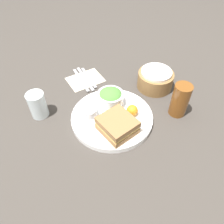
# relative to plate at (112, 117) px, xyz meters

# --- Properties ---
(ground_plane) EXTENTS (4.00, 4.00, 0.00)m
(ground_plane) POSITION_rel_plate_xyz_m (0.00, 0.00, -0.01)
(ground_plane) COLOR #3D3833
(plate) EXTENTS (0.31, 0.31, 0.02)m
(plate) POSITION_rel_plate_xyz_m (0.00, 0.00, 0.00)
(plate) COLOR white
(plate) RESTS_ON ground_plane
(sandwich) EXTENTS (0.13, 0.13, 0.06)m
(sandwich) POSITION_rel_plate_xyz_m (0.07, -0.02, 0.04)
(sandwich) COLOR olive
(sandwich) RESTS_ON plate
(salad_bowl) EXTENTS (0.10, 0.10, 0.07)m
(salad_bowl) POSITION_rel_plate_xyz_m (-0.06, 0.03, 0.05)
(salad_bowl) COLOR white
(salad_bowl) RESTS_ON plate
(dressing_cup) EXTENTS (0.06, 0.06, 0.03)m
(dressing_cup) POSITION_rel_plate_xyz_m (-0.05, -0.07, 0.03)
(dressing_cup) COLOR #B7B7BC
(dressing_cup) RESTS_ON plate
(orange_wedge) EXTENTS (0.04, 0.04, 0.04)m
(orange_wedge) POSITION_rel_plate_xyz_m (0.03, 0.07, 0.03)
(orange_wedge) COLOR orange
(orange_wedge) RESTS_ON plate
(drink_glass) EXTENTS (0.07, 0.07, 0.14)m
(drink_glass) POSITION_rel_plate_xyz_m (0.10, 0.24, 0.06)
(drink_glass) COLOR brown
(drink_glass) RESTS_ON ground_plane
(bread_basket) EXTENTS (0.15, 0.15, 0.08)m
(bread_basket) POSITION_rel_plate_xyz_m (-0.07, 0.27, 0.03)
(bread_basket) COLOR olive
(bread_basket) RESTS_ON ground_plane
(napkin) EXTENTS (0.12, 0.16, 0.00)m
(napkin) POSITION_rel_plate_xyz_m (-0.28, 0.02, -0.01)
(napkin) COLOR beige
(napkin) RESTS_ON ground_plane
(fork) EXTENTS (0.18, 0.03, 0.01)m
(fork) POSITION_rel_plate_xyz_m (-0.28, 0.00, -0.00)
(fork) COLOR #B2B2B7
(fork) RESTS_ON napkin
(knife) EXTENTS (0.19, 0.03, 0.01)m
(knife) POSITION_rel_plate_xyz_m (-0.28, 0.02, -0.00)
(knife) COLOR #B2B2B7
(knife) RESTS_ON napkin
(spoon) EXTENTS (0.16, 0.02, 0.01)m
(spoon) POSITION_rel_plate_xyz_m (-0.28, 0.04, -0.00)
(spoon) COLOR #B2B2B7
(spoon) RESTS_ON napkin
(water_glass) EXTENTS (0.07, 0.07, 0.11)m
(water_glass) POSITION_rel_plate_xyz_m (-0.17, -0.23, 0.04)
(water_glass) COLOR silver
(water_glass) RESTS_ON ground_plane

